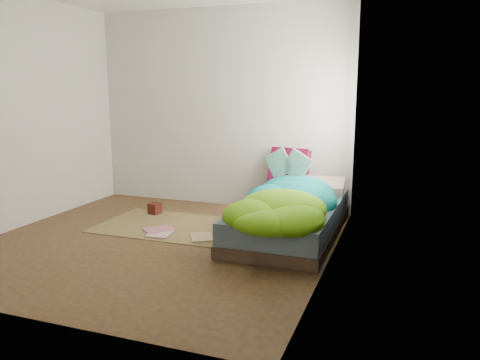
% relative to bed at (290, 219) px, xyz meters
% --- Properties ---
extents(ground, '(3.50, 3.50, 0.00)m').
position_rel_bed_xyz_m(ground, '(-1.22, -0.72, -0.17)').
color(ground, '#3E2518').
rests_on(ground, ground).
extents(room_walls, '(3.54, 3.54, 2.62)m').
position_rel_bed_xyz_m(room_walls, '(-1.21, -0.71, 1.46)').
color(room_walls, silver).
rests_on(room_walls, ground).
extents(bed, '(1.00, 2.00, 0.34)m').
position_rel_bed_xyz_m(bed, '(0.00, 0.00, 0.00)').
color(bed, '#392A1F').
rests_on(bed, ground).
extents(duvet, '(0.96, 1.84, 0.34)m').
position_rel_bed_xyz_m(duvet, '(0.00, -0.22, 0.34)').
color(duvet, '#08727B').
rests_on(duvet, bed).
extents(rug, '(1.60, 1.10, 0.01)m').
position_rel_bed_xyz_m(rug, '(-1.37, -0.17, -0.16)').
color(rug, brown).
rests_on(rug, ground).
extents(pillow_floral, '(0.66, 0.44, 0.14)m').
position_rel_bed_xyz_m(pillow_floral, '(0.17, 0.65, 0.24)').
color(pillow_floral, beige).
rests_on(pillow_floral, bed).
extents(pillow_magenta, '(0.50, 0.23, 0.49)m').
position_rel_bed_xyz_m(pillow_magenta, '(-0.24, 0.87, 0.41)').
color(pillow_magenta, '#43042A').
rests_on(pillow_magenta, bed).
extents(open_book, '(0.46, 0.15, 0.27)m').
position_rel_bed_xyz_m(open_book, '(-0.12, 0.32, 0.65)').
color(open_book, '#2B8435').
rests_on(open_book, duvet).
extents(wooden_box, '(0.16, 0.16, 0.13)m').
position_rel_bed_xyz_m(wooden_box, '(-1.79, 0.22, -0.09)').
color(wooden_box, '#3E1C0E').
rests_on(wooden_box, rug).
extents(floor_book_a, '(0.29, 0.36, 0.03)m').
position_rel_bed_xyz_m(floor_book_a, '(-1.42, -0.53, -0.14)').
color(floor_book_a, beige).
rests_on(floor_book_a, rug).
extents(floor_book_b, '(0.38, 0.39, 0.03)m').
position_rel_bed_xyz_m(floor_book_b, '(-1.46, -0.35, -0.14)').
color(floor_book_b, '#B5687B').
rests_on(floor_book_b, rug).
extents(floor_book_c, '(0.34, 0.37, 0.02)m').
position_rel_bed_xyz_m(floor_book_c, '(-0.92, -0.55, -0.15)').
color(floor_book_c, tan).
rests_on(floor_book_c, rug).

